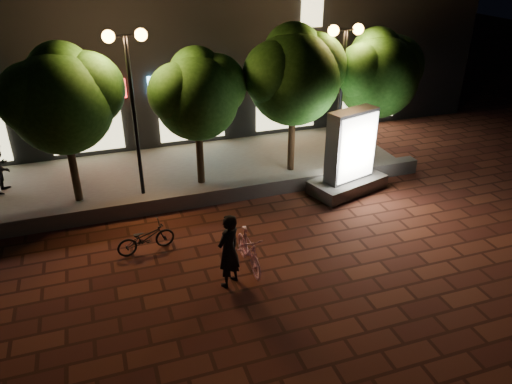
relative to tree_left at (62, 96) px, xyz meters
name	(u,v)px	position (x,y,z in m)	size (l,w,h in m)	color
ground	(231,278)	(3.45, -5.46, -3.44)	(80.00, 80.00, 0.00)	#5D2B1D
retaining_wall	(196,198)	(3.45, -1.46, -3.19)	(16.00, 0.45, 0.50)	#62615B
sidewalk	(181,172)	(3.45, 1.04, -3.40)	(16.00, 5.00, 0.08)	#62615B
building_block	(143,5)	(3.44, 7.53, 1.55)	(28.00, 8.12, 11.30)	black
tree_left	(62,96)	(0.00, 0.00, 0.00)	(3.60, 3.00, 4.89)	black
tree_mid	(198,92)	(4.00, 0.00, -0.23)	(3.24, 2.70, 4.50)	black
tree_right	(295,72)	(7.30, 0.00, 0.12)	(3.72, 3.10, 5.07)	black
tree_far_right	(378,71)	(10.50, 0.00, -0.08)	(3.48, 2.90, 4.76)	black
street_lamp_left	(129,73)	(1.95, -0.26, 0.58)	(1.26, 0.36, 5.18)	black
street_lamp_right	(343,61)	(8.95, -0.26, 0.45)	(1.26, 0.36, 4.98)	black
ad_kiosk	(350,159)	(8.47, -2.07, -2.32)	(2.82, 1.96, 2.78)	#62615B
scooter_pink	(249,250)	(4.00, -5.16, -2.93)	(0.48, 1.71, 1.03)	#F49FC1
rider	(229,251)	(3.34, -5.66, -2.49)	(0.70, 0.46, 1.91)	black
scooter_parked	(146,238)	(1.62, -3.59, -3.03)	(0.55, 1.57, 0.82)	black
pedestrian	(1,167)	(-2.33, 1.39, -2.53)	(0.81, 0.63, 1.67)	black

